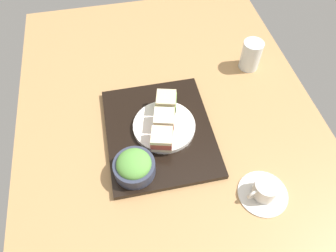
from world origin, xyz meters
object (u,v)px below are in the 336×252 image
(sandwich_middle, at_px, (164,120))
(drinking_glass, at_px, (251,55))
(coffee_cup, at_px, (264,190))
(salad_bowl, at_px, (134,166))
(sandwich_near, at_px, (166,102))
(sandwich_far, at_px, (162,139))
(sandwich_plate, at_px, (164,126))

(sandwich_middle, xyz_separation_m, drinking_glass, (-0.23, 0.37, -0.00))
(sandwich_middle, xyz_separation_m, coffee_cup, (0.27, 0.23, -0.04))
(salad_bowl, relative_size, coffee_cup, 0.85)
(sandwich_near, xyz_separation_m, coffee_cup, (0.34, 0.21, -0.04))
(sandwich_middle, relative_size, sandwich_far, 1.00)
(sandwich_near, height_order, drinking_glass, drinking_glass)
(drinking_glass, bearing_deg, sandwich_near, -65.09)
(salad_bowl, bearing_deg, sandwich_near, 146.64)
(coffee_cup, bearing_deg, sandwich_plate, -139.71)
(sandwich_far, xyz_separation_m, salad_bowl, (0.07, -0.09, -0.01))
(sandwich_plate, relative_size, sandwich_far, 2.56)
(sandwich_far, xyz_separation_m, drinking_glass, (-0.30, 0.39, -0.00))
(coffee_cup, relative_size, drinking_glass, 1.27)
(salad_bowl, height_order, coffee_cup, salad_bowl)
(sandwich_far, height_order, coffee_cup, sandwich_far)
(sandwich_plate, height_order, sandwich_far, sandwich_far)
(sandwich_plate, distance_m, salad_bowl, 0.18)
(sandwich_middle, bearing_deg, sandwich_plate, -135.00)
(sandwich_near, distance_m, drinking_glass, 0.38)
(sandwich_near, distance_m, sandwich_middle, 0.07)
(sandwich_near, distance_m, sandwich_far, 0.14)
(salad_bowl, distance_m, drinking_glass, 0.60)
(drinking_glass, bearing_deg, salad_bowl, -52.91)
(sandwich_far, bearing_deg, drinking_glass, 127.30)
(sandwich_middle, distance_m, coffee_cup, 0.35)
(drinking_glass, bearing_deg, sandwich_far, -52.70)
(sandwich_far, xyz_separation_m, coffee_cup, (0.20, 0.25, -0.04))
(coffee_cup, xyz_separation_m, drinking_glass, (-0.50, 0.14, 0.03))
(sandwich_near, distance_m, salad_bowl, 0.24)
(drinking_glass, bearing_deg, sandwich_plate, -58.15)
(sandwich_middle, height_order, drinking_glass, drinking_glass)
(sandwich_far, bearing_deg, salad_bowl, -53.78)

